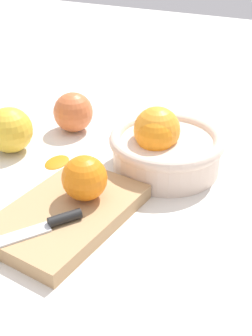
{
  "coord_description": "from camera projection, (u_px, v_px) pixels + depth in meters",
  "views": [
    {
      "loc": [
        0.5,
        0.32,
        0.4
      ],
      "look_at": [
        -0.04,
        0.07,
        0.04
      ],
      "focal_mm": 49.74,
      "sensor_mm": 36.0,
      "label": 1
    }
  ],
  "objects": [
    {
      "name": "apple_front_left",
      "position": [
        10.0,
        130.0,
        0.81
      ],
      "size": [
        0.08,
        0.08,
        0.08
      ],
      "primitive_type": "sphere",
      "color": "gold",
      "rests_on": "ground_plane"
    },
    {
      "name": "citrus_peel",
      "position": [
        57.0,
        160.0,
        0.79
      ],
      "size": [
        0.05,
        0.04,
        0.01
      ],
      "primitive_type": "ellipsoid",
      "rotation": [
        0.0,
        0.0,
        6.26
      ],
      "color": "orange",
      "rests_on": "ground_plane"
    },
    {
      "name": "bowl",
      "position": [
        164.0,
        146.0,
        0.75
      ],
      "size": [
        0.19,
        0.19,
        0.11
      ],
      "color": "beige",
      "rests_on": "ground_plane"
    },
    {
      "name": "cutting_board",
      "position": [
        67.0,
        214.0,
        0.65
      ],
      "size": [
        0.24,
        0.17,
        0.02
      ],
      "primitive_type": "cube",
      "rotation": [
        0.0,
        0.0,
        -0.15
      ],
      "color": "tan",
      "rests_on": "ground_plane"
    },
    {
      "name": "knife",
      "position": [
        41.0,
        227.0,
        0.6
      ],
      "size": [
        0.13,
        0.11,
        0.01
      ],
      "color": "silver",
      "rests_on": "cutting_board"
    },
    {
      "name": "ground_plane",
      "position": [
        71.0,
        192.0,
        0.71
      ],
      "size": [
        2.4,
        2.4,
        0.0
      ],
      "primitive_type": "plane",
      "color": "silver"
    },
    {
      "name": "orange_on_board",
      "position": [
        85.0,
        178.0,
        0.65
      ],
      "size": [
        0.06,
        0.06,
        0.06
      ],
      "primitive_type": "sphere",
      "color": "orange",
      "rests_on": "cutting_board"
    },
    {
      "name": "apple_front_left_2",
      "position": [
        73.0,
        112.0,
        0.88
      ],
      "size": [
        0.08,
        0.08,
        0.08
      ],
      "primitive_type": "sphere",
      "color": "#CC6638",
      "rests_on": "ground_plane"
    }
  ]
}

